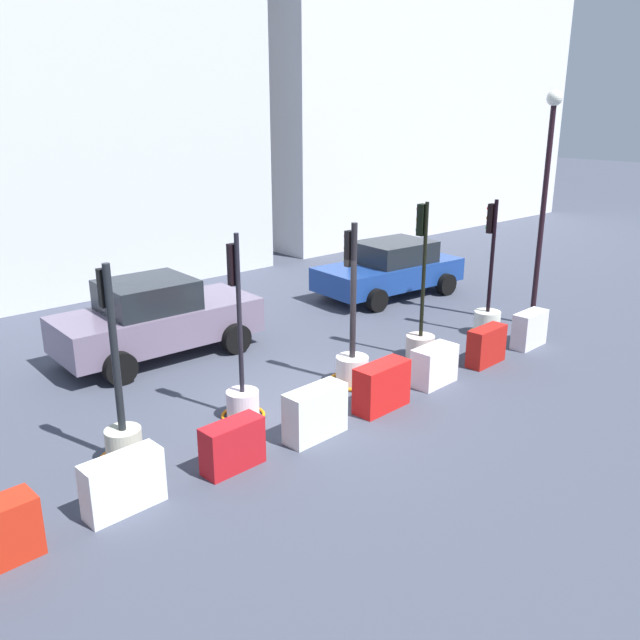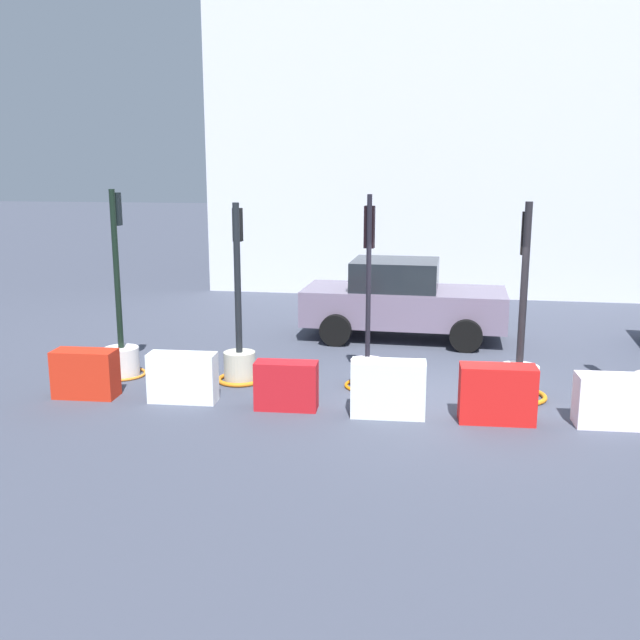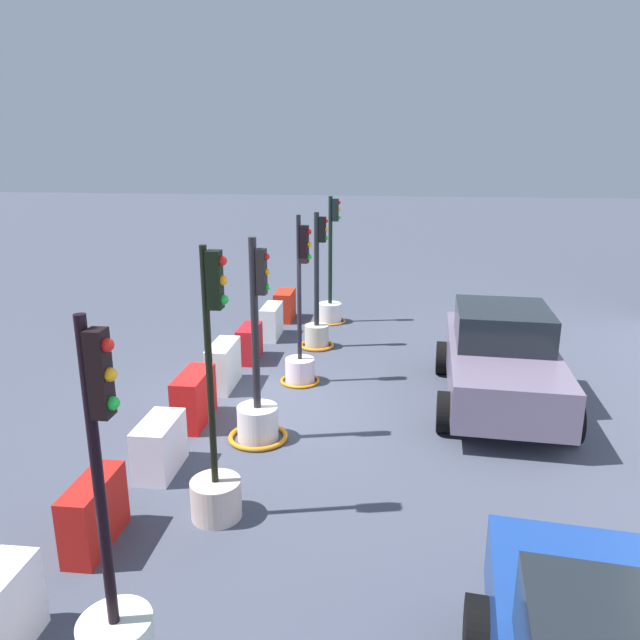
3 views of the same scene
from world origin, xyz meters
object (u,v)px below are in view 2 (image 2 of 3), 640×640
at_px(construction_barrier_1, 183,378).
at_px(traffic_light_0, 121,345).
at_px(construction_barrier_0, 85,374).
at_px(construction_barrier_3, 388,389).
at_px(traffic_light_1, 239,351).
at_px(construction_barrier_5, 609,401).
at_px(car_grey_saloon, 402,300).
at_px(traffic_light_2, 367,356).
at_px(construction_barrier_2, 286,386).
at_px(traffic_light_3, 519,368).
at_px(construction_barrier_4, 497,394).

bearing_deg(construction_barrier_1, traffic_light_0, 142.84).
relative_size(traffic_light_0, construction_barrier_0, 3.20).
relative_size(construction_barrier_1, construction_barrier_3, 0.97).
xyz_separation_m(traffic_light_0, construction_barrier_3, (4.96, -1.37, -0.13)).
height_order(traffic_light_1, construction_barrier_0, traffic_light_1).
bearing_deg(construction_barrier_5, car_grey_saloon, 123.48).
bearing_deg(traffic_light_2, construction_barrier_5, -19.31).
height_order(traffic_light_1, construction_barrier_2, traffic_light_1).
xyz_separation_m(traffic_light_2, construction_barrier_5, (3.70, -1.30, -0.18)).
bearing_deg(traffic_light_3, construction_barrier_1, -168.33).
xyz_separation_m(traffic_light_1, construction_barrier_1, (-0.59, -1.24, -0.16)).
bearing_deg(construction_barrier_1, car_grey_saloon, 57.40).
bearing_deg(traffic_light_3, construction_barrier_5, -43.26).
xyz_separation_m(construction_barrier_5, car_grey_saloon, (-3.34, 5.04, 0.47)).
bearing_deg(construction_barrier_2, construction_barrier_1, 177.66).
distance_m(traffic_light_3, construction_barrier_1, 5.49).
distance_m(construction_barrier_1, construction_barrier_5, 6.56).
distance_m(construction_barrier_1, construction_barrier_3, 3.33).
bearing_deg(traffic_light_1, construction_barrier_3, -26.69).
bearing_deg(construction_barrier_5, construction_barrier_3, -177.66).
bearing_deg(construction_barrier_0, car_grey_saloon, 46.07).
distance_m(traffic_light_0, traffic_light_2, 4.49).
relative_size(traffic_light_1, construction_barrier_1, 2.83).
relative_size(traffic_light_1, car_grey_saloon, 0.71).
distance_m(traffic_light_1, construction_barrier_3, 3.07).
relative_size(construction_barrier_3, construction_barrier_4, 1.01).
height_order(construction_barrier_0, construction_barrier_1, construction_barrier_1).
height_order(traffic_light_0, traffic_light_1, traffic_light_0).
xyz_separation_m(traffic_light_2, construction_barrier_4, (2.09, -1.40, -0.13)).
xyz_separation_m(traffic_light_0, construction_barrier_1, (1.63, -1.23, -0.17)).
distance_m(traffic_light_0, construction_barrier_3, 5.14).
xyz_separation_m(construction_barrier_2, construction_barrier_3, (1.60, -0.06, 0.05)).
relative_size(traffic_light_1, construction_barrier_2, 3.15).
height_order(construction_barrier_5, car_grey_saloon, car_grey_saloon).
distance_m(construction_barrier_4, car_grey_saloon, 5.45).
bearing_deg(construction_barrier_0, construction_barrier_4, -0.58).
bearing_deg(traffic_light_3, traffic_light_2, 175.84).
distance_m(traffic_light_3, construction_barrier_0, 7.14).
xyz_separation_m(construction_barrier_0, construction_barrier_1, (1.67, 0.04, 0.01)).
distance_m(construction_barrier_0, construction_barrier_5, 8.23).
xyz_separation_m(construction_barrier_1, construction_barrier_5, (6.56, -0.00, -0.02)).
height_order(traffic_light_1, construction_barrier_1, traffic_light_1).
bearing_deg(construction_barrier_3, construction_barrier_5, 2.34).
bearing_deg(traffic_light_3, construction_barrier_4, -109.38).
xyz_separation_m(construction_barrier_2, car_grey_saloon, (1.49, 5.11, 0.47)).
relative_size(traffic_light_2, construction_barrier_1, 2.96).
bearing_deg(construction_barrier_4, construction_barrier_1, 178.75).
bearing_deg(construction_barrier_5, construction_barrier_2, -179.20).
xyz_separation_m(construction_barrier_3, construction_barrier_5, (3.23, 0.13, -0.05)).
bearing_deg(traffic_light_3, construction_barrier_3, -148.69).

